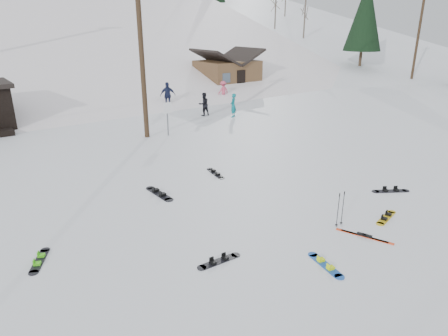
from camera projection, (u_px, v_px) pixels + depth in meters
ground at (319, 267)px, 10.29m from camera, size 200.00×200.00×0.00m
ski_slope at (10, 158)px, 56.01m from camera, size 60.00×85.24×65.97m
ridge_right at (243, 121)px, 73.04m from camera, size 45.66×93.98×54.59m
treeline_right at (266, 63)px, 62.10m from camera, size 20.00×60.00×10.00m
utility_pole at (141, 49)px, 20.38m from camera, size 2.00×0.26×9.00m
utility_pole_right at (418, 35)px, 40.47m from camera, size 2.00×0.26×9.00m
trail_sign at (167, 113)px, 21.85m from camera, size 0.50×0.09×1.85m
cabin at (227, 74)px, 36.28m from camera, size 5.39×4.40×3.77m
hero_snowboard at (325, 265)px, 10.35m from camera, size 0.48×1.33×0.09m
hero_skis at (364, 236)px, 11.75m from camera, size 0.68×1.61×0.09m
ski_poles at (340, 209)px, 12.21m from camera, size 0.31×0.08×1.12m
board_scatter_a at (219, 261)px, 10.52m from camera, size 1.31×0.29×0.09m
board_scatter_b at (159, 193)px, 14.66m from camera, size 0.37×1.68×0.12m
board_scatter_c at (39, 260)px, 10.54m from camera, size 0.76×1.21×0.09m
board_scatter_d at (391, 191)px, 14.90m from camera, size 1.25×0.89×0.10m
board_scatter_e at (386, 217)px, 12.86m from camera, size 1.31×0.52×0.09m
board_scatter_f at (215, 173)px, 16.64m from camera, size 0.48×1.40×0.10m
skier_teal at (233, 105)px, 26.36m from camera, size 0.68×0.63×1.56m
skier_dark at (204, 104)px, 26.79m from camera, size 0.78×0.63×1.54m
skier_pink at (223, 90)px, 32.23m from camera, size 1.03×0.65×1.52m
skier_navy at (168, 95)px, 29.06m from camera, size 1.20×0.84×1.89m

